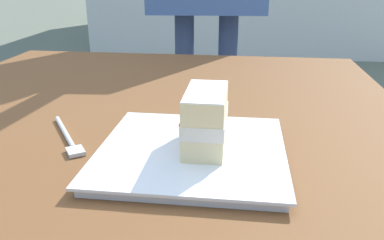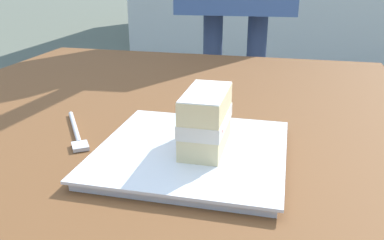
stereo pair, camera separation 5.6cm
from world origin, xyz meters
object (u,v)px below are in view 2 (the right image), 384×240
object	(u,v)px
patio_table	(147,164)
dessert_fork	(76,133)
dessert_plate	(192,152)
cake_slice	(206,120)

from	to	relation	value
patio_table	dessert_fork	distance (m)	0.16
dessert_plate	cake_slice	size ratio (longest dim) A/B	2.29
cake_slice	dessert_fork	distance (m)	0.23
patio_table	cake_slice	bearing A→B (deg)	-133.23
dessert_plate	cake_slice	xyz separation A→B (m)	(0.01, -0.02, 0.05)
dessert_plate	dessert_fork	size ratio (longest dim) A/B	1.78
cake_slice	patio_table	bearing A→B (deg)	46.77
patio_table	dessert_plate	bearing A→B (deg)	-138.38
dessert_plate	cake_slice	distance (m)	0.05
dessert_plate	dessert_fork	bearing A→B (deg)	79.79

